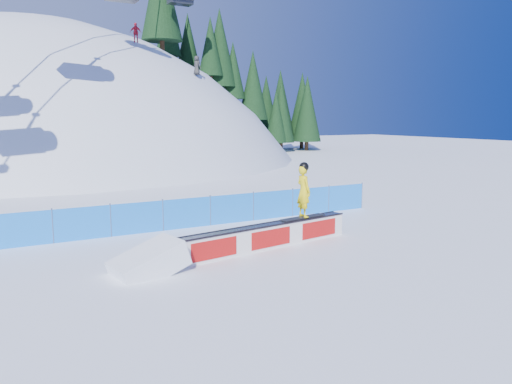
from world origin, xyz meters
TOP-DOWN VIEW (x-y plane):
  - ground at (0.00, 0.00)m, footprint 160.00×160.00m
  - snow_hill at (0.00, 42.00)m, footprint 64.00×64.00m
  - treeline at (24.34, 41.42)m, footprint 22.75×13.25m
  - safety_fence at (0.00, 4.50)m, footprint 22.05×0.05m
  - rail_box at (3.21, 0.30)m, footprint 6.95×1.58m
  - snow_ramp at (-1.08, -0.39)m, footprint 2.28×1.63m
  - snowboarder at (4.87, 0.56)m, footprint 1.94×0.68m
  - distant_skiers at (0.74, 30.55)m, footprint 21.62×10.10m

SIDE VIEW (x-z plane):
  - snow_hill at x=0.00m, z-range -50.00..14.00m
  - ground at x=0.00m, z-range 0.00..0.00m
  - snow_ramp at x=-1.08m, z-range -0.66..0.66m
  - rail_box at x=3.21m, z-range -0.01..0.83m
  - safety_fence at x=0.00m, z-range -0.05..1.25m
  - snowboarder at x=4.87m, z-range 0.82..2.81m
  - treeline at x=24.34m, z-range -1.43..19.60m
  - distant_skiers at x=0.74m, z-range 7.87..14.65m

